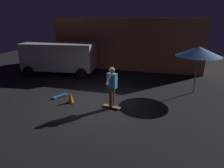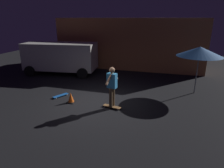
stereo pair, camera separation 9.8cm
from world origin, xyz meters
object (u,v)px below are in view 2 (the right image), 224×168
Objects in this scene: skateboard_ridden at (112,107)px; skater at (112,84)px; skateboard_spare at (61,95)px; traffic_cone at (71,98)px; patio_umbrella at (200,52)px; parked_van at (61,56)px.

skater is (0.00, 0.00, 0.98)m from skateboard_ridden.
skateboard_ridden and skateboard_spare have the same top height.
skateboard_spare is 0.94m from traffic_cone.
parked_van is at bearing 170.18° from patio_umbrella.
skater is 3.63× the size of traffic_cone.
parked_van is at bearing 124.40° from traffic_cone.
patio_umbrella is 6.89m from skateboard_spare.
patio_umbrella is (8.25, -1.43, 0.91)m from parked_van.
traffic_cone is (-5.36, -2.80, -1.86)m from patio_umbrella.
traffic_cone reaches higher than skateboard_spare.
skateboard_ridden is 0.48× the size of skater.
skater reaches higher than skateboard_ridden.
traffic_cone is (-1.91, 0.03, 0.16)m from skateboard_ridden.
parked_van is 8.43m from patio_umbrella.
skateboard_spare is (-2.70, 0.49, 0.00)m from skateboard_ridden.
skateboard_spare is at bearing -60.87° from parked_van.
skateboard_ridden is 1.91m from traffic_cone.
skater reaches higher than skateboard_spare.
patio_umbrella is at bearing -9.82° from parked_van.
skateboard_ridden is 0.98m from skater.
skateboard_ridden is (4.80, -4.26, -1.11)m from parked_van.
skateboard_ridden is at bearing 0.00° from skater.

